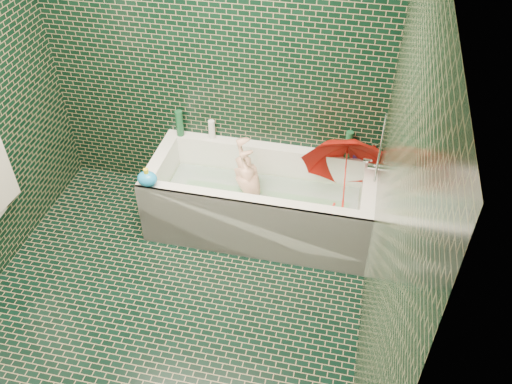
% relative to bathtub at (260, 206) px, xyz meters
% --- Properties ---
extents(floor, '(2.80, 2.80, 0.00)m').
position_rel_bathtub_xyz_m(floor, '(-0.45, -1.01, -0.21)').
color(floor, black).
rests_on(floor, ground).
extents(wall_back, '(2.80, 0.00, 2.80)m').
position_rel_bathtub_xyz_m(wall_back, '(-0.45, 0.39, 1.04)').
color(wall_back, black).
rests_on(wall_back, floor).
extents(wall_right, '(0.00, 2.80, 2.80)m').
position_rel_bathtub_xyz_m(wall_right, '(0.85, -1.01, 1.04)').
color(wall_right, black).
rests_on(wall_right, floor).
extents(bathtub, '(1.70, 0.75, 0.55)m').
position_rel_bathtub_xyz_m(bathtub, '(0.00, 0.00, 0.00)').
color(bathtub, white).
rests_on(bathtub, floor).
extents(bath_mat, '(1.35, 0.47, 0.01)m').
position_rel_bathtub_xyz_m(bath_mat, '(0.00, 0.02, -0.06)').
color(bath_mat, green).
rests_on(bath_mat, bathtub).
extents(water, '(1.48, 0.53, 0.00)m').
position_rel_bathtub_xyz_m(water, '(0.00, 0.02, 0.09)').
color(water, silver).
rests_on(water, bathtub).
extents(faucet, '(0.18, 0.19, 0.55)m').
position_rel_bathtub_xyz_m(faucet, '(0.81, 0.01, 0.56)').
color(faucet, silver).
rests_on(faucet, wall_right).
extents(child, '(0.96, 0.59, 0.34)m').
position_rel_bathtub_xyz_m(child, '(-0.07, 0.04, 0.10)').
color(child, '#E9AE91').
rests_on(child, bathtub).
extents(umbrella, '(0.76, 0.83, 0.89)m').
position_rel_bathtub_xyz_m(umbrella, '(0.62, 0.06, 0.36)').
color(umbrella, red).
rests_on(umbrella, bathtub).
extents(soap_bottle_a, '(0.13, 0.13, 0.26)m').
position_rel_bathtub_xyz_m(soap_bottle_a, '(0.69, 0.34, 0.34)').
color(soap_bottle_a, white).
rests_on(soap_bottle_a, bathtub).
extents(soap_bottle_b, '(0.10, 0.10, 0.18)m').
position_rel_bathtub_xyz_m(soap_bottle_b, '(0.69, 0.33, 0.34)').
color(soap_bottle_b, '#3B1D6D').
rests_on(soap_bottle_b, bathtub).
extents(soap_bottle_c, '(0.15, 0.15, 0.16)m').
position_rel_bathtub_xyz_m(soap_bottle_c, '(0.64, 0.36, 0.34)').
color(soap_bottle_c, '#154C2A').
rests_on(soap_bottle_c, bathtub).
extents(bottle_right_tall, '(0.07, 0.07, 0.22)m').
position_rel_bathtub_xyz_m(bottle_right_tall, '(0.61, 0.34, 0.45)').
color(bottle_right_tall, '#154C2A').
rests_on(bottle_right_tall, bathtub).
extents(bottle_right_pump, '(0.06, 0.06, 0.17)m').
position_rel_bathtub_xyz_m(bottle_right_pump, '(0.80, 0.31, 0.42)').
color(bottle_right_pump, silver).
rests_on(bottle_right_pump, bathtub).
extents(bottle_left_tall, '(0.07, 0.07, 0.22)m').
position_rel_bathtub_xyz_m(bottle_left_tall, '(-0.73, 0.34, 0.45)').
color(bottle_left_tall, '#154C2A').
rests_on(bottle_left_tall, bathtub).
extents(bottle_left_short, '(0.06, 0.06, 0.16)m').
position_rel_bathtub_xyz_m(bottle_left_short, '(-0.47, 0.35, 0.42)').
color(bottle_left_short, white).
rests_on(bottle_left_short, bathtub).
extents(rubber_duck, '(0.11, 0.09, 0.09)m').
position_rel_bathtub_xyz_m(rubber_duck, '(0.49, 0.35, 0.38)').
color(rubber_duck, yellow).
rests_on(rubber_duck, bathtub).
extents(bath_toy, '(0.15, 0.13, 0.14)m').
position_rel_bathtub_xyz_m(bath_toy, '(-0.75, -0.32, 0.40)').
color(bath_toy, '#198CE2').
rests_on(bath_toy, bathtub).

